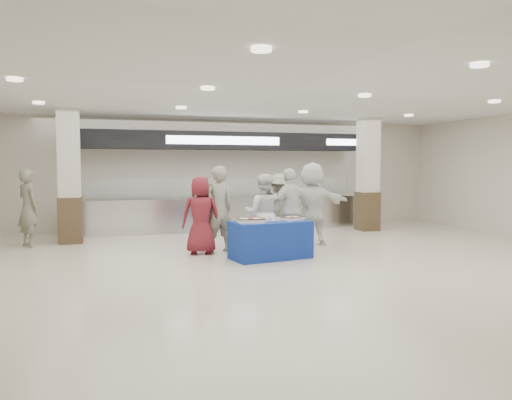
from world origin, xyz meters
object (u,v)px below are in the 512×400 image
object	(u,v)px
chef_tall	(263,214)
chef_short	(290,210)
civilian_white	(312,204)
soldier_bg	(28,208)
civilian_maroon	(201,215)
sheet_cake_left	(251,220)
cupcake_tray	(271,219)
soldier_a	(218,209)
sheet_cake_right	(292,218)
display_table	(270,240)
soldier_b	(280,210)

from	to	relation	value
chef_tall	chef_short	world-z (taller)	chef_short
civilian_white	soldier_bg	xyz separation A→B (m)	(-6.31, 1.68, -0.07)
civilian_maroon	chef_short	xyz separation A→B (m)	(1.90, -0.28, 0.08)
sheet_cake_left	chef_short	size ratio (longest dim) A/B	0.29
cupcake_tray	soldier_bg	size ratio (longest dim) A/B	0.25
sheet_cake_left	civilian_maroon	world-z (taller)	civilian_maroon
civilian_maroon	soldier_a	size ratio (longest dim) A/B	0.89
cupcake_tray	soldier_bg	bearing A→B (deg)	148.13
cupcake_tray	civilian_maroon	world-z (taller)	civilian_maroon
sheet_cake_right	chef_tall	xyz separation A→B (m)	(-0.42, 0.57, 0.05)
civilian_maroon	chef_short	size ratio (longest dim) A/B	0.91
chef_tall	civilian_maroon	bearing A→B (deg)	10.71
sheet_cake_right	civilian_white	distance (m)	1.66
cupcake_tray	soldier_bg	world-z (taller)	soldier_bg
sheet_cake_left	soldier_a	bearing A→B (deg)	109.10
display_table	civilian_white	size ratio (longest dim) A/B	0.80
sheet_cake_right	civilian_maroon	xyz separation A→B (m)	(-1.71, 0.85, 0.03)
sheet_cake_left	cupcake_tray	xyz separation A→B (m)	(0.47, 0.14, -0.02)
display_table	sheet_cake_left	world-z (taller)	sheet_cake_left
display_table	sheet_cake_left	size ratio (longest dim) A/B	2.98
display_table	soldier_a	xyz separation A→B (m)	(-0.83, 1.04, 0.55)
sheet_cake_left	soldier_bg	size ratio (longest dim) A/B	0.29
chef_tall	soldier_a	bearing A→B (deg)	-1.10
sheet_cake_right	soldier_a	bearing A→B (deg)	143.58
sheet_cake_left	soldier_b	xyz separation A→B (m)	(1.14, 1.47, 0.03)
display_table	sheet_cake_right	size ratio (longest dim) A/B	3.02
soldier_b	sheet_cake_left	bearing A→B (deg)	37.44
civilian_white	chef_short	bearing A→B (deg)	53.45
soldier_a	soldier_bg	size ratio (longest dim) A/B	1.03
display_table	civilian_maroon	world-z (taller)	civilian_maroon
chef_short	display_table	bearing A→B (deg)	24.30
chef_tall	civilian_white	size ratio (longest dim) A/B	0.87
civilian_maroon	civilian_white	size ratio (longest dim) A/B	0.85
cupcake_tray	civilian_maroon	distance (m)	1.54
sheet_cake_left	soldier_bg	world-z (taller)	soldier_bg
soldier_bg	chef_tall	bearing A→B (deg)	-151.25
civilian_maroon	soldier_b	size ratio (longest dim) A/B	0.98
display_table	civilian_white	bearing A→B (deg)	33.51
sheet_cake_left	civilian_maroon	distance (m)	1.29
civilian_white	soldier_bg	size ratio (longest dim) A/B	1.08
sheet_cake_left	civilian_maroon	xyz separation A→B (m)	(-0.79, 1.02, 0.02)
sheet_cake_left	civilian_white	size ratio (longest dim) A/B	0.27
sheet_cake_left	sheet_cake_right	world-z (taller)	sheet_cake_left
soldier_a	chef_tall	distance (m)	0.98
soldier_a	soldier_b	world-z (taller)	soldier_a
civilian_maroon	sheet_cake_right	bearing A→B (deg)	163.38
sheet_cake_right	soldier_b	xyz separation A→B (m)	(0.21, 1.31, 0.04)
sheet_cake_right	cupcake_tray	distance (m)	0.45
chef_tall	sheet_cake_right	bearing A→B (deg)	149.58
chef_tall	display_table	bearing A→B (deg)	107.67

